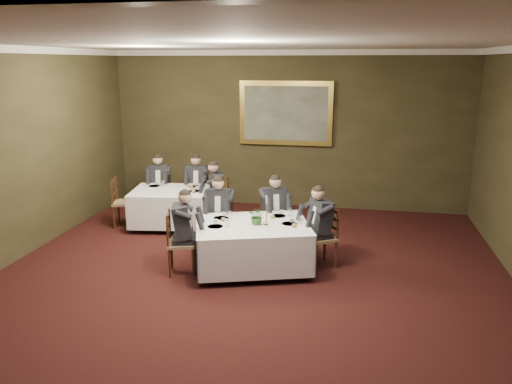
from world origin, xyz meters
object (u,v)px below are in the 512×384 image
(diner_main_backleft, at_px, (220,222))
(chair_sec_backleft, at_px, (161,202))
(chair_main_backright, at_px, (273,232))
(chair_sec_endright, at_px, (219,214))
(chair_sec_backright, at_px, (198,203))
(diner_sec_endright, at_px, (218,203))
(diner_main_endright, at_px, (321,236))
(diner_sec_backleft, at_px, (160,192))
(diner_main_endleft, at_px, (181,242))
(chair_main_backleft, at_px, (220,234))
(diner_sec_backright, at_px, (198,193))
(centerpiece, at_px, (257,215))
(chair_sec_endleft, at_px, (125,212))
(chair_main_endright, at_px, (321,249))
(candlestick, at_px, (266,214))
(table_second, at_px, (171,205))
(diner_main_backright, at_px, (274,220))
(chair_main_endleft, at_px, (181,255))
(painting, at_px, (286,113))
(table_main, at_px, (252,243))

(diner_main_backleft, relative_size, chair_sec_backleft, 1.35)
(chair_main_backright, relative_size, chair_sec_endright, 1.00)
(chair_sec_backright, distance_m, diner_sec_endright, 0.98)
(diner_main_endright, distance_m, diner_sec_backleft, 4.21)
(diner_main_endleft, distance_m, chair_sec_backleft, 3.22)
(chair_main_backleft, xyz_separation_m, diner_sec_backright, (-1.00, 1.88, 0.23))
(diner_main_endleft, height_order, centerpiece, diner_main_endleft)
(diner_main_endleft, distance_m, chair_sec_endleft, 2.78)
(diner_sec_backright, bearing_deg, centerpiece, 118.20)
(chair_main_endright, relative_size, chair_sec_backright, 1.00)
(centerpiece, relative_size, candlestick, 0.61)
(chair_main_backright, height_order, chair_main_endright, same)
(table_second, distance_m, diner_main_backright, 2.35)
(diner_main_backleft, relative_size, chair_main_endleft, 1.35)
(chair_sec_backright, bearing_deg, chair_main_endleft, 95.96)
(diner_main_backleft, bearing_deg, centerpiece, 134.13)
(diner_main_backleft, relative_size, diner_main_endleft, 1.00)
(chair_main_backleft, distance_m, chair_sec_endleft, 2.44)
(chair_main_backleft, relative_size, diner_main_backright, 0.74)
(diner_main_endright, height_order, chair_sec_endleft, diner_main_endright)
(diner_main_backright, xyz_separation_m, chair_sec_endright, (-1.26, 0.91, -0.23))
(chair_main_backleft, relative_size, chair_sec_backright, 1.00)
(chair_sec_backleft, relative_size, candlestick, 2.02)
(diner_main_endleft, xyz_separation_m, diner_sec_backleft, (-1.48, 2.84, 0.00))
(diner_main_backleft, distance_m, diner_main_endright, 1.84)
(chair_main_endleft, height_order, diner_sec_endright, diner_sec_endright)
(diner_sec_backright, height_order, candlestick, diner_sec_backright)
(diner_sec_backleft, height_order, diner_sec_backright, same)
(chair_sec_backright, bearing_deg, diner_sec_backleft, 2.17)
(chair_main_backright, height_order, chair_main_endleft, same)
(diner_sec_endright, bearing_deg, diner_main_backright, -137.31)
(chair_sec_backleft, bearing_deg, chair_main_backleft, 125.61)
(candlestick, bearing_deg, chair_sec_endleft, 152.86)
(diner_main_backright, xyz_separation_m, diner_main_endright, (0.89, -0.67, 0.00))
(chair_main_backleft, relative_size, chair_main_backright, 1.00)
(diner_main_backright, relative_size, diner_sec_backright, 1.00)
(diner_sec_backleft, bearing_deg, diner_main_backright, 141.44)
(diner_main_endleft, bearing_deg, chair_sec_backright, 176.91)
(diner_main_backleft, xyz_separation_m, candlestick, (0.96, -0.71, 0.43))
(chair_sec_endleft, relative_size, centerpiece, 3.33)
(table_second, height_order, chair_sec_endleft, chair_sec_endleft)
(diner_main_backleft, height_order, diner_sec_backleft, same)
(chair_sec_backright, relative_size, chair_sec_endleft, 1.00)
(chair_sec_backright, bearing_deg, painting, -154.35)
(table_main, xyz_separation_m, painting, (0.00, 3.72, 1.69))
(chair_main_endleft, height_order, chair_main_endright, same)
(chair_sec_backright, xyz_separation_m, chair_sec_endright, (0.66, -0.70, 0.00))
(diner_sec_endright, distance_m, painting, 2.66)
(table_main, bearing_deg, diner_main_endright, 17.73)
(table_main, height_order, chair_main_endright, chair_main_endright)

